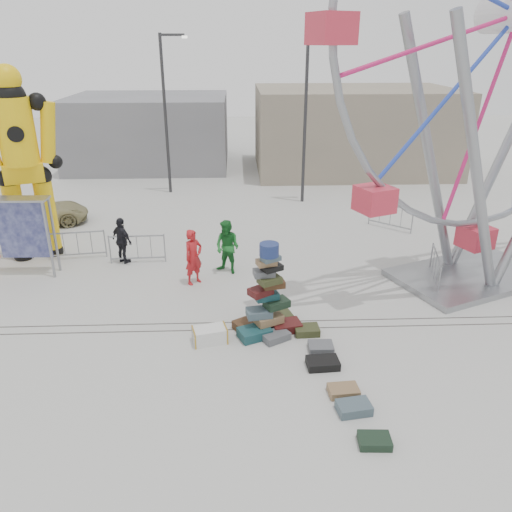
{
  "coord_description": "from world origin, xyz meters",
  "views": [
    {
      "loc": [
        -0.37,
        -11.7,
        7.59
      ],
      "look_at": [
        0.18,
        2.07,
        1.66
      ],
      "focal_mm": 35.0,
      "sensor_mm": 36.0,
      "label": 1
    }
  ],
  "objects_px": {
    "lamp_post_left": "(167,107)",
    "barricade_dummy_a": "(4,245)",
    "pedestrian_green": "(227,247)",
    "parked_suv": "(39,212)",
    "barricade_dummy_c": "(137,249)",
    "pedestrian_red": "(193,257)",
    "lamp_post_right": "(307,112)",
    "barricade_wheel_back": "(390,217)",
    "crash_test_dummy": "(21,159)",
    "barricade_wheel_front": "(435,269)",
    "suitcase_tower": "(267,307)",
    "ferris_wheel": "(511,54)",
    "pedestrian_black": "(122,241)",
    "steamer_trunk": "(210,335)",
    "barricade_dummy_b": "(78,245)"
  },
  "relations": [
    {
      "from": "suitcase_tower",
      "to": "barricade_dummy_c",
      "type": "relative_size",
      "value": 1.34
    },
    {
      "from": "barricade_dummy_a",
      "to": "pedestrian_black",
      "type": "height_order",
      "value": "pedestrian_black"
    },
    {
      "from": "crash_test_dummy",
      "to": "barricade_wheel_front",
      "type": "relative_size",
      "value": 3.58
    },
    {
      "from": "lamp_post_left",
      "to": "pedestrian_black",
      "type": "xyz_separation_m",
      "value": [
        -0.7,
        -9.49,
        -3.61
      ]
    },
    {
      "from": "barricade_dummy_a",
      "to": "parked_suv",
      "type": "distance_m",
      "value": 3.79
    },
    {
      "from": "pedestrian_green",
      "to": "parked_suv",
      "type": "distance_m",
      "value": 10.05
    },
    {
      "from": "pedestrian_green",
      "to": "lamp_post_left",
      "type": "bearing_deg",
      "value": 139.03
    },
    {
      "from": "suitcase_tower",
      "to": "steamer_trunk",
      "type": "bearing_deg",
      "value": 178.29
    },
    {
      "from": "lamp_post_left",
      "to": "barricade_dummy_a",
      "type": "height_order",
      "value": "lamp_post_left"
    },
    {
      "from": "pedestrian_green",
      "to": "parked_suv",
      "type": "relative_size",
      "value": 0.46
    },
    {
      "from": "pedestrian_black",
      "to": "steamer_trunk",
      "type": "bearing_deg",
      "value": 162.24
    },
    {
      "from": "steamer_trunk",
      "to": "parked_suv",
      "type": "relative_size",
      "value": 0.22
    },
    {
      "from": "barricade_dummy_c",
      "to": "pedestrian_red",
      "type": "bearing_deg",
      "value": -41.42
    },
    {
      "from": "lamp_post_right",
      "to": "pedestrian_black",
      "type": "height_order",
      "value": "lamp_post_right"
    },
    {
      "from": "barricade_dummy_b",
      "to": "pedestrian_green",
      "type": "height_order",
      "value": "pedestrian_green"
    },
    {
      "from": "crash_test_dummy",
      "to": "suitcase_tower",
      "type": "bearing_deg",
      "value": -53.89
    },
    {
      "from": "crash_test_dummy",
      "to": "parked_suv",
      "type": "relative_size",
      "value": 1.72
    },
    {
      "from": "barricade_wheel_back",
      "to": "pedestrian_red",
      "type": "xyz_separation_m",
      "value": [
        -8.19,
        -5.08,
        0.41
      ]
    },
    {
      "from": "pedestrian_black",
      "to": "barricade_dummy_b",
      "type": "bearing_deg",
      "value": 26.16
    },
    {
      "from": "lamp_post_left",
      "to": "pedestrian_red",
      "type": "relative_size",
      "value": 4.17
    },
    {
      "from": "barricade_dummy_b",
      "to": "pedestrian_black",
      "type": "distance_m",
      "value": 1.86
    },
    {
      "from": "steamer_trunk",
      "to": "barricade_wheel_front",
      "type": "xyz_separation_m",
      "value": [
        7.44,
        3.29,
        0.34
      ]
    },
    {
      "from": "crash_test_dummy",
      "to": "parked_suv",
      "type": "bearing_deg",
      "value": 88.56
    },
    {
      "from": "suitcase_tower",
      "to": "crash_test_dummy",
      "type": "xyz_separation_m",
      "value": [
        -8.44,
        5.7,
        3.02
      ]
    },
    {
      "from": "ferris_wheel",
      "to": "steamer_trunk",
      "type": "distance_m",
      "value": 11.89
    },
    {
      "from": "ferris_wheel",
      "to": "barricade_wheel_front",
      "type": "height_order",
      "value": "ferris_wheel"
    },
    {
      "from": "lamp_post_right",
      "to": "pedestrian_red",
      "type": "relative_size",
      "value": 4.17
    },
    {
      "from": "barricade_dummy_c",
      "to": "pedestrian_black",
      "type": "relative_size",
      "value": 1.14
    },
    {
      "from": "steamer_trunk",
      "to": "pedestrian_green",
      "type": "relative_size",
      "value": 0.48
    },
    {
      "from": "pedestrian_red",
      "to": "lamp_post_right",
      "type": "bearing_deg",
      "value": 19.28
    },
    {
      "from": "barricade_wheel_front",
      "to": "lamp_post_left",
      "type": "bearing_deg",
      "value": 54.25
    },
    {
      "from": "suitcase_tower",
      "to": "steamer_trunk",
      "type": "xyz_separation_m",
      "value": [
        -1.61,
        -0.54,
        -0.54
      ]
    },
    {
      "from": "pedestrian_red",
      "to": "pedestrian_black",
      "type": "relative_size",
      "value": 1.1
    },
    {
      "from": "barricade_dummy_c",
      "to": "pedestrian_red",
      "type": "height_order",
      "value": "pedestrian_red"
    },
    {
      "from": "crash_test_dummy",
      "to": "ferris_wheel",
      "type": "xyz_separation_m",
      "value": [
        15.7,
        -2.59,
        3.48
      ]
    },
    {
      "from": "pedestrian_red",
      "to": "pedestrian_black",
      "type": "bearing_deg",
      "value": 103.7
    },
    {
      "from": "steamer_trunk",
      "to": "barricade_wheel_back",
      "type": "height_order",
      "value": "barricade_wheel_back"
    },
    {
      "from": "suitcase_tower",
      "to": "barricade_dummy_b",
      "type": "height_order",
      "value": "suitcase_tower"
    },
    {
      "from": "suitcase_tower",
      "to": "barricade_dummy_b",
      "type": "bearing_deg",
      "value": 121.19
    },
    {
      "from": "barricade_dummy_b",
      "to": "pedestrian_black",
      "type": "bearing_deg",
      "value": -21.58
    },
    {
      "from": "suitcase_tower",
      "to": "parked_suv",
      "type": "distance_m",
      "value": 13.43
    },
    {
      "from": "lamp_post_right",
      "to": "steamer_trunk",
      "type": "bearing_deg",
      "value": -108.16
    },
    {
      "from": "lamp_post_right",
      "to": "ferris_wheel",
      "type": "relative_size",
      "value": 0.54
    },
    {
      "from": "steamer_trunk",
      "to": "pedestrian_green",
      "type": "bearing_deg",
      "value": 70.89
    },
    {
      "from": "lamp_post_left",
      "to": "barricade_wheel_back",
      "type": "height_order",
      "value": "lamp_post_left"
    },
    {
      "from": "lamp_post_left",
      "to": "barricade_wheel_front",
      "type": "distance_m",
      "value": 16.0
    },
    {
      "from": "lamp_post_right",
      "to": "pedestrian_green",
      "type": "bearing_deg",
      "value": -114.24
    },
    {
      "from": "barricade_wheel_back",
      "to": "barricade_dummy_b",
      "type": "bearing_deg",
      "value": -126.54
    },
    {
      "from": "barricade_wheel_front",
      "to": "pedestrian_red",
      "type": "xyz_separation_m",
      "value": [
        -8.12,
        0.39,
        0.41
      ]
    },
    {
      "from": "lamp_post_right",
      "to": "barricade_wheel_back",
      "type": "relative_size",
      "value": 4.0
    }
  ]
}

